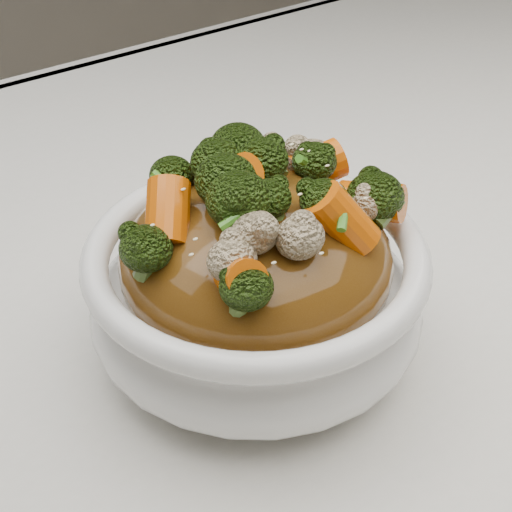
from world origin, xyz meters
TOP-DOWN VIEW (x-y plane):
  - tablecloth at (0.00, 0.00)m, footprint 1.20×0.80m
  - bowl at (-0.04, -0.05)m, footprint 0.24×0.24m
  - sauce_base at (-0.04, -0.05)m, footprint 0.19×0.19m
  - carrots at (-0.04, -0.05)m, footprint 0.19×0.19m
  - broccoli at (-0.04, -0.05)m, footprint 0.19×0.19m
  - cauliflower at (-0.04, -0.05)m, footprint 0.19×0.19m
  - scallions at (-0.04, -0.05)m, footprint 0.14×0.14m
  - sesame_seeds at (-0.04, -0.05)m, footprint 0.17×0.17m

SIDE VIEW (x-z plane):
  - tablecloth at x=0.00m, z-range 0.71..0.75m
  - bowl at x=-0.04m, z-range 0.75..0.83m
  - sauce_base at x=-0.04m, z-range 0.77..0.86m
  - cauliflower at x=-0.04m, z-range 0.85..0.88m
  - broccoli at x=-0.04m, z-range 0.85..0.89m
  - carrots at x=-0.04m, z-range 0.85..0.89m
  - scallions at x=-0.04m, z-range 0.86..0.88m
  - sesame_seeds at x=-0.04m, z-range 0.87..0.87m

